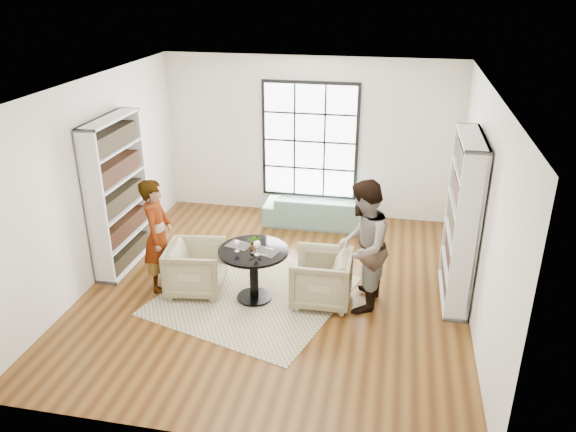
% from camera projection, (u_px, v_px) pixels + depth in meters
% --- Properties ---
extents(ground, '(6.00, 6.00, 0.00)m').
position_uv_depth(ground, '(276.00, 288.00, 8.39)').
color(ground, brown).
extents(room_shell, '(6.00, 6.01, 6.00)m').
position_uv_depth(room_shell, '(283.00, 197.00, 8.38)').
color(room_shell, silver).
rests_on(room_shell, ground).
extents(rug, '(3.04, 3.04, 0.01)m').
position_uv_depth(rug, '(253.00, 296.00, 8.20)').
color(rug, tan).
rests_on(rug, ground).
extents(pedestal_table, '(0.99, 0.99, 0.79)m').
position_uv_depth(pedestal_table, '(254.00, 264.00, 7.91)').
color(pedestal_table, black).
rests_on(pedestal_table, ground).
extents(sofa, '(1.93, 0.76, 0.56)m').
position_uv_depth(sofa, '(316.00, 210.00, 10.44)').
color(sofa, '#749B98').
rests_on(sofa, ground).
extents(armchair_left, '(0.92, 0.90, 0.75)m').
position_uv_depth(armchair_left, '(196.00, 268.00, 8.20)').
color(armchair_left, '#BEB387').
rests_on(armchair_left, ground).
extents(armchair_right, '(0.84, 0.82, 0.76)m').
position_uv_depth(armchair_right, '(321.00, 278.00, 7.92)').
color(armchair_right, tan).
rests_on(armchair_right, ground).
extents(person_left, '(0.49, 0.67, 1.71)m').
position_uv_depth(person_left, '(158.00, 235.00, 8.11)').
color(person_left, gray).
rests_on(person_left, ground).
extents(person_right, '(0.80, 0.98, 1.87)m').
position_uv_depth(person_right, '(362.00, 247.00, 7.60)').
color(person_right, gray).
rests_on(person_right, ground).
extents(placemat_left, '(0.40, 0.35, 0.01)m').
position_uv_depth(placemat_left, '(239.00, 245.00, 7.95)').
color(placemat_left, '#292523').
rests_on(placemat_left, pedestal_table).
extents(placemat_right, '(0.40, 0.35, 0.01)m').
position_uv_depth(placemat_right, '(266.00, 252.00, 7.76)').
color(placemat_right, '#292523').
rests_on(placemat_right, pedestal_table).
extents(cutlery_left, '(0.20, 0.25, 0.01)m').
position_uv_depth(cutlery_left, '(239.00, 245.00, 7.94)').
color(cutlery_left, silver).
rests_on(cutlery_left, placemat_left).
extents(cutlery_right, '(0.20, 0.25, 0.01)m').
position_uv_depth(cutlery_right, '(266.00, 251.00, 7.75)').
color(cutlery_right, silver).
rests_on(cutlery_right, placemat_right).
extents(wine_glass_left, '(0.08, 0.08, 0.17)m').
position_uv_depth(wine_glass_left, '(237.00, 243.00, 7.73)').
color(wine_glass_left, silver).
rests_on(wine_glass_left, pedestal_table).
extents(wine_glass_right, '(0.10, 0.10, 0.21)m').
position_uv_depth(wine_glass_right, '(257.00, 245.00, 7.62)').
color(wine_glass_right, silver).
rests_on(wine_glass_right, pedestal_table).
extents(flower_centerpiece, '(0.21, 0.19, 0.22)m').
position_uv_depth(flower_centerpiece, '(255.00, 242.00, 7.81)').
color(flower_centerpiece, gray).
rests_on(flower_centerpiece, pedestal_table).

